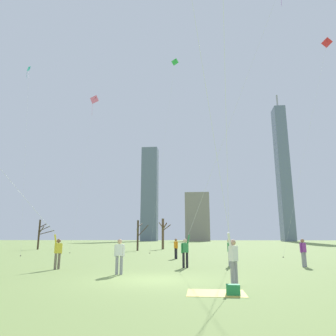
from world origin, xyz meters
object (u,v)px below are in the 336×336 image
at_px(bare_tree_right_of_center, 40,233).
at_px(bystander_far_off_by_trees, 303,251).
at_px(distant_kite_drifting_left_pink, 93,108).
at_px(kite_flyer_midfield_left_white, 217,154).
at_px(bystander_strolling_midfield, 119,255).
at_px(picnic_spot, 226,291).
at_px(bystander_watching_nearby, 176,247).
at_px(distant_kite_high_overhead_green, 173,78).
at_px(kite_flyer_far_back_purple, 204,200).
at_px(distant_kite_low_near_trees_red, 324,58).
at_px(bare_tree_left_of_center, 138,234).
at_px(bare_tree_center, 163,232).
at_px(kite_flyer_foreground_left_yellow, 228,195).
at_px(distant_kite_drifting_right_teal, 28,91).
at_px(kite_flyer_foreground_right_orange, 25,211).

bearing_deg(bare_tree_right_of_center, bystander_far_off_by_trees, -39.47).
bearing_deg(bystander_far_off_by_trees, distant_kite_drifting_left_pink, 139.56).
bearing_deg(kite_flyer_midfield_left_white, bystander_strolling_midfield, 138.44).
bearing_deg(bystander_strolling_midfield, picnic_spot, -45.50).
height_order(bystander_watching_nearby, picnic_spot, bystander_watching_nearby).
relative_size(distant_kite_high_overhead_green, distant_kite_drifting_left_pink, 1.25).
bearing_deg(bystander_watching_nearby, distant_kite_high_overhead_green, 96.25).
xyz_separation_m(distant_kite_high_overhead_green, picnic_spot, (4.09, -27.20, -22.30)).
bearing_deg(picnic_spot, kite_flyer_far_back_purple, 93.53).
bearing_deg(kite_flyer_far_back_purple, distant_kite_low_near_trees_red, 40.26).
bearing_deg(bystander_watching_nearby, bare_tree_right_of_center, 139.81).
bearing_deg(bare_tree_left_of_center, distant_kite_high_overhead_green, -39.59).
distance_m(bare_tree_center, bare_tree_left_of_center, 6.09).
bearing_deg(bystander_watching_nearby, kite_flyer_foreground_left_yellow, -68.65).
distance_m(distant_kite_drifting_right_teal, bare_tree_center, 26.39).
bearing_deg(kite_flyer_foreground_right_orange, distant_kite_drifting_left_pink, 102.35).
xyz_separation_m(bystander_watching_nearby, bare_tree_right_of_center, (-21.69, 18.32, 1.40)).
height_order(distant_kite_high_overhead_green, bare_tree_left_of_center, distant_kite_high_overhead_green).
relative_size(kite_flyer_midfield_left_white, distant_kite_drifting_left_pink, 1.13).
bearing_deg(bystander_watching_nearby, bystander_far_off_by_trees, -37.48).
bearing_deg(picnic_spot, distant_kite_low_near_trees_red, 58.33).
bearing_deg(kite_flyer_midfield_left_white, picnic_spot, -82.81).
distance_m(kite_flyer_foreground_left_yellow, bare_tree_center, 31.12).
xyz_separation_m(kite_flyer_far_back_purple, distant_kite_drifting_left_pink, (-14.10, 17.89, 14.50)).
xyz_separation_m(kite_flyer_foreground_left_yellow, kite_flyer_midfield_left_white, (-0.84, -5.99, 0.71)).
xyz_separation_m(kite_flyer_midfield_left_white, bystander_watching_nearby, (-2.77, 15.23, -3.73)).
height_order(kite_flyer_foreground_left_yellow, kite_flyer_far_back_purple, kite_flyer_far_back_purple).
height_order(bystander_strolling_midfield, distant_kite_high_overhead_green, distant_kite_high_overhead_green).
height_order(kite_flyer_foreground_right_orange, distant_kite_drifting_right_teal, distant_kite_drifting_right_teal).
xyz_separation_m(kite_flyer_foreground_left_yellow, distant_kite_drifting_right_teal, (-20.66, 13.43, 13.89)).
height_order(bystander_strolling_midfield, bystander_far_off_by_trees, same).
height_order(bystander_strolling_midfield, bare_tree_right_of_center, bare_tree_right_of_center).
height_order(bystander_watching_nearby, distant_kite_high_overhead_green, distant_kite_high_overhead_green).
bearing_deg(bare_tree_right_of_center, distant_kite_low_near_trees_red, -22.24).
xyz_separation_m(kite_flyer_foreground_right_orange, bystander_watching_nearby, (7.13, 10.54, -2.16)).
bearing_deg(bystander_watching_nearby, distant_kite_drifting_right_teal, 166.18).
relative_size(kite_flyer_midfield_left_white, picnic_spot, 12.69).
bearing_deg(kite_flyer_far_back_purple, picnic_spot, -86.47).
bearing_deg(kite_flyer_foreground_right_orange, distant_kite_low_near_trees_red, 32.49).
xyz_separation_m(bystander_watching_nearby, bare_tree_center, (-3.67, 20.97, 1.54)).
height_order(bystander_far_off_by_trees, distant_kite_drifting_left_pink, distant_kite_drifting_left_pink).
bearing_deg(kite_flyer_far_back_purple, kite_flyer_foreground_left_yellow, -58.30).
distance_m(distant_kite_drifting_right_teal, picnic_spot, 33.38).
distance_m(bare_tree_right_of_center, bare_tree_left_of_center, 15.61).
bearing_deg(distant_kite_low_near_trees_red, bare_tree_right_of_center, 157.76).
bearing_deg(kite_flyer_foreground_right_orange, bare_tree_right_of_center, 116.77).
distance_m(bystander_strolling_midfield, distant_kite_high_overhead_green, 31.13).
bearing_deg(kite_flyer_midfield_left_white, distant_kite_high_overhead_green, 98.59).
bearing_deg(kite_flyer_midfield_left_white, kite_flyer_far_back_purple, 93.22).
relative_size(bystander_strolling_midfield, distant_kite_drifting_left_pink, 0.08).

